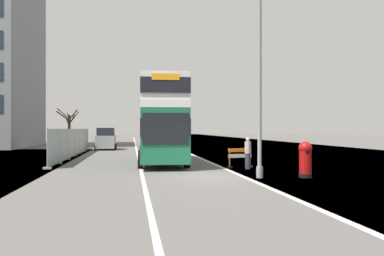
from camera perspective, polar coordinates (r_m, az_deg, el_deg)
name	(u,v)px	position (r m, az deg, el deg)	size (l,w,h in m)	color
ground	(217,177)	(18.83, 3.41, -6.84)	(140.00, 280.00, 0.10)	#565451
double_decker_bus	(162,120)	(25.69, -4.21, 1.12)	(3.06, 10.28, 5.09)	#196042
lamppost_foreground	(260,87)	(18.39, 9.33, 5.56)	(0.29, 0.70, 8.42)	gray
red_pillar_postbox	(305,158)	(18.92, 15.41, -3.99)	(0.59, 0.59, 1.60)	black
roadworks_barrier	(240,156)	(23.07, 6.63, -3.86)	(1.49, 0.78, 1.07)	orange
construction_site_fence	(74,143)	(33.33, -16.02, -1.98)	(0.44, 20.60, 2.20)	#A8AAAD
car_oncoming_near	(106,139)	(43.25, -11.82, -1.56)	(2.07, 4.29, 2.24)	gray
car_receding_mid	(150,137)	(51.06, -5.86, -1.29)	(2.00, 4.12, 2.32)	slate
bare_tree_far_verge_near	(69,125)	(60.44, -16.67, 0.38)	(3.04, 2.61, 5.05)	#4C3D2D
bare_tree_far_verge_mid	(39,130)	(61.60, -20.37, -0.31)	(1.90, 3.05, 3.86)	#4C3D2D
pedestrian_at_kerb	(248,153)	(22.24, 7.73, -3.47)	(0.34, 0.34, 1.70)	#2D3342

